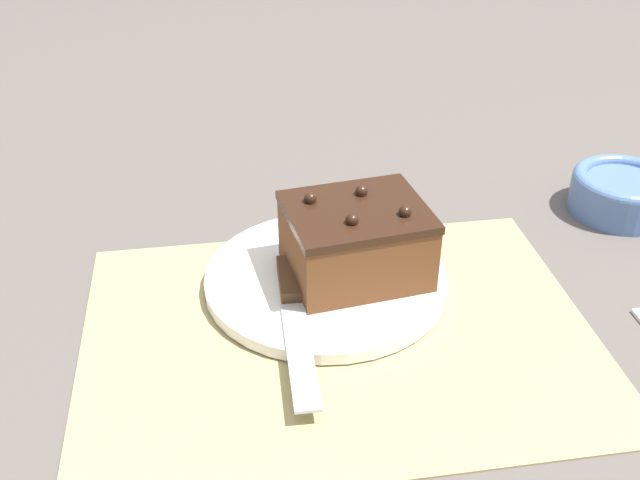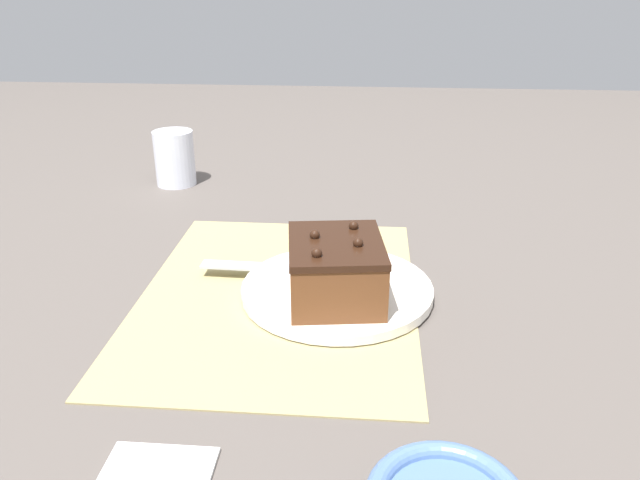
# 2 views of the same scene
# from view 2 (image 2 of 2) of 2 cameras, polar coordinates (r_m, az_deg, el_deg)

# --- Properties ---
(ground_plane) EXTENTS (3.00, 3.00, 0.00)m
(ground_plane) POSITION_cam_2_polar(r_m,az_deg,el_deg) (0.79, -3.81, -4.98)
(ground_plane) COLOR #544C47
(placemat_woven) EXTENTS (0.46, 0.34, 0.00)m
(placemat_woven) POSITION_cam_2_polar(r_m,az_deg,el_deg) (0.79, -3.82, -4.85)
(placemat_woven) COLOR tan
(placemat_woven) RESTS_ON ground_plane
(cake_plate) EXTENTS (0.24, 0.24, 0.01)m
(cake_plate) POSITION_cam_2_polar(r_m,az_deg,el_deg) (0.78, 1.59, -4.41)
(cake_plate) COLOR white
(cake_plate) RESTS_ON placemat_woven
(chocolate_cake) EXTENTS (0.14, 0.13, 0.08)m
(chocolate_cake) POSITION_cam_2_polar(r_m,az_deg,el_deg) (0.73, 1.45, -2.69)
(chocolate_cake) COLOR brown
(chocolate_cake) RESTS_ON cake_plate
(serving_knife) EXTENTS (0.03, 0.20, 0.01)m
(serving_knife) POSITION_cam_2_polar(r_m,az_deg,el_deg) (0.81, -1.60, -2.44)
(serving_knife) COLOR #472D19
(serving_knife) RESTS_ON cake_plate
(drinking_glass) EXTENTS (0.07, 0.07, 0.10)m
(drinking_glass) POSITION_cam_2_polar(r_m,az_deg,el_deg) (1.21, -13.15, 7.31)
(drinking_glass) COLOR white
(drinking_glass) RESTS_ON ground_plane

